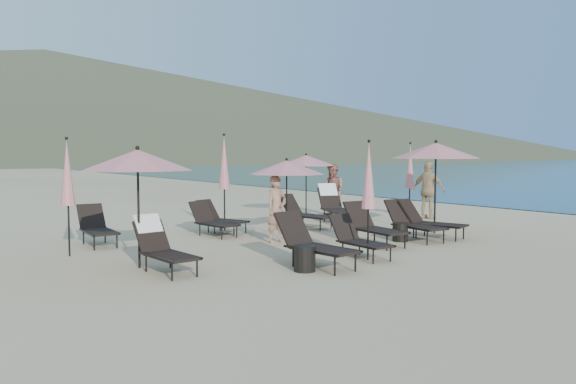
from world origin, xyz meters
TOP-DOWN VIEW (x-y plane):
  - ground at (0.00, 0.00)m, footprint 800.00×800.00m
  - volcanic_headland at (71.37, 302.62)m, footprint 690.00×690.00m
  - lounger_0 at (-5.30, 0.80)m, footprint 0.70×1.64m
  - lounger_1 at (-2.82, -0.50)m, footprint 0.85×1.80m
  - lounger_2 at (-1.47, -0.30)m, footprint 0.60×1.49m
  - lounger_3 at (-0.09, 0.69)m, footprint 0.78×1.74m
  - lounger_4 at (1.22, 0.63)m, footprint 0.82×1.73m
  - lounger_5 at (1.85, 0.63)m, footprint 1.08×1.77m
  - lounger_6 at (-5.34, 4.47)m, footprint 0.68×1.62m
  - lounger_7 at (-2.46, 4.17)m, footprint 0.78×1.58m
  - lounger_8 at (-1.98, 4.62)m, footprint 1.00×1.60m
  - lounger_9 at (0.44, 4.03)m, footprint 1.00×1.74m
  - lounger_10 at (2.04, 4.55)m, footprint 1.26×1.99m
  - umbrella_open_0 at (-5.52, 1.32)m, footprint 2.12×2.12m
  - umbrella_open_1 at (-1.28, 2.50)m, footprint 1.89×1.89m
  - umbrella_open_2 at (2.63, 1.12)m, footprint 2.32×2.32m
  - umbrella_open_3 at (2.26, 6.31)m, footprint 1.99×1.99m
  - umbrella_closed_0 at (-1.49, -0.60)m, footprint 0.28×0.28m
  - umbrella_closed_1 at (3.83, 3.10)m, footprint 0.29×0.29m
  - umbrella_closed_2 at (-6.26, 3.34)m, footprint 0.29×0.29m
  - umbrella_closed_3 at (-1.70, 4.87)m, footprint 0.31×0.31m
  - side_table_0 at (-3.19, -0.72)m, footprint 0.40×0.40m
  - side_table_1 at (0.81, 0.67)m, footprint 0.38×0.38m
  - beachgoer_a at (-1.74, 2.27)m, footprint 0.64×0.47m
  - beachgoer_b at (2.93, 5.69)m, footprint 0.69×0.88m
  - beachgoer_c at (5.04, 3.37)m, footprint 0.72×1.19m

SIDE VIEW (x-z plane):
  - ground at x=0.00m, z-range 0.00..0.00m
  - side_table_1 at x=0.81m, z-range 0.00..0.45m
  - side_table_0 at x=-3.19m, z-range 0.00..0.47m
  - lounger_2 at x=-1.47m, z-range -0.03..0.82m
  - lounger_8 at x=-1.98m, z-range -0.03..0.83m
  - lounger_7 at x=-2.46m, z-range -0.03..0.84m
  - lounger_6 at x=-5.34m, z-range -0.03..0.89m
  - lounger_9 at x=0.44m, z-range -0.03..0.91m
  - lounger_5 at x=1.85m, z-range -0.03..0.92m
  - lounger_4 at x=1.22m, z-range -0.03..0.93m
  - lounger_3 at x=-0.09m, z-range -0.03..0.95m
  - lounger_1 at x=-2.82m, z-range -0.03..0.97m
  - lounger_0 at x=-5.30m, z-range -0.02..0.97m
  - lounger_10 at x=2.04m, z-range -0.03..1.14m
  - beachgoer_a at x=-1.74m, z-range 0.00..1.61m
  - beachgoer_b at x=2.93m, z-range 0.00..1.78m
  - beachgoer_c at x=5.04m, z-range 0.00..1.89m
  - umbrella_closed_0 at x=-1.49m, z-range 0.47..2.89m
  - umbrella_closed_2 at x=-6.26m, z-range 0.49..2.97m
  - umbrella_closed_1 at x=3.83m, z-range 0.49..2.97m
  - umbrella_open_1 at x=-1.28m, z-range 0.78..2.81m
  - umbrella_closed_3 at x=-1.70m, z-range 0.53..3.22m
  - umbrella_open_3 at x=2.26m, z-range 0.82..2.97m
  - umbrella_open_0 at x=-5.52m, z-range 0.88..3.16m
  - umbrella_open_2 at x=2.63m, z-range 0.96..3.46m
  - volcanic_headland at x=71.37m, z-range -1.01..53.99m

